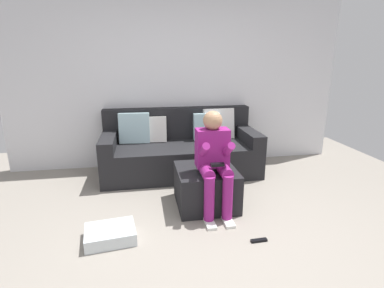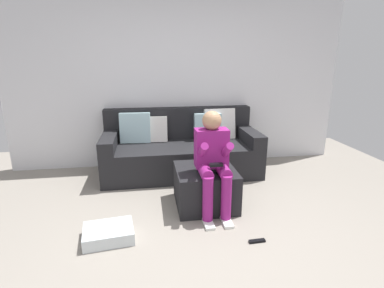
{
  "view_description": "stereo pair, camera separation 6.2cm",
  "coord_description": "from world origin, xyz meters",
  "px_view_note": "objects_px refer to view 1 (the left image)",
  "views": [
    {
      "loc": [
        -0.6,
        -2.34,
        1.68
      ],
      "look_at": [
        0.04,
        1.33,
        0.6
      ],
      "focal_mm": 28.08,
      "sensor_mm": 36.0,
      "label": 1
    },
    {
      "loc": [
        -0.54,
        -2.35,
        1.68
      ],
      "look_at": [
        0.04,
        1.33,
        0.6
      ],
      "focal_mm": 28.08,
      "sensor_mm": 36.0,
      "label": 2
    }
  ],
  "objects_px": {
    "person_seated": "(214,158)",
    "couch_sectional": "(180,150)",
    "remote_near_ottoman": "(259,240)",
    "ottoman": "(206,187)",
    "storage_bin": "(110,234)"
  },
  "relations": [
    {
      "from": "couch_sectional",
      "to": "person_seated",
      "type": "height_order",
      "value": "person_seated"
    },
    {
      "from": "storage_bin",
      "to": "remote_near_ottoman",
      "type": "bearing_deg",
      "value": -11.0
    },
    {
      "from": "person_seated",
      "to": "ottoman",
      "type": "bearing_deg",
      "value": 103.99
    },
    {
      "from": "ottoman",
      "to": "remote_near_ottoman",
      "type": "relative_size",
      "value": 4.38
    },
    {
      "from": "remote_near_ottoman",
      "to": "ottoman",
      "type": "bearing_deg",
      "value": 110.23
    },
    {
      "from": "storage_bin",
      "to": "couch_sectional",
      "type": "bearing_deg",
      "value": 61.5
    },
    {
      "from": "storage_bin",
      "to": "ottoman",
      "type": "bearing_deg",
      "value": 27.58
    },
    {
      "from": "person_seated",
      "to": "remote_near_ottoman",
      "type": "relative_size",
      "value": 7.18
    },
    {
      "from": "couch_sectional",
      "to": "remote_near_ottoman",
      "type": "relative_size",
      "value": 14.27
    },
    {
      "from": "couch_sectional",
      "to": "ottoman",
      "type": "distance_m",
      "value": 1.13
    },
    {
      "from": "person_seated",
      "to": "remote_near_ottoman",
      "type": "xyz_separation_m",
      "value": [
        0.29,
        -0.64,
        -0.63
      ]
    },
    {
      "from": "ottoman",
      "to": "storage_bin",
      "type": "height_order",
      "value": "ottoman"
    },
    {
      "from": "storage_bin",
      "to": "remote_near_ottoman",
      "type": "distance_m",
      "value": 1.42
    },
    {
      "from": "person_seated",
      "to": "couch_sectional",
      "type": "bearing_deg",
      "value": 98.45
    },
    {
      "from": "ottoman",
      "to": "couch_sectional",
      "type": "bearing_deg",
      "value": 97.53
    }
  ]
}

